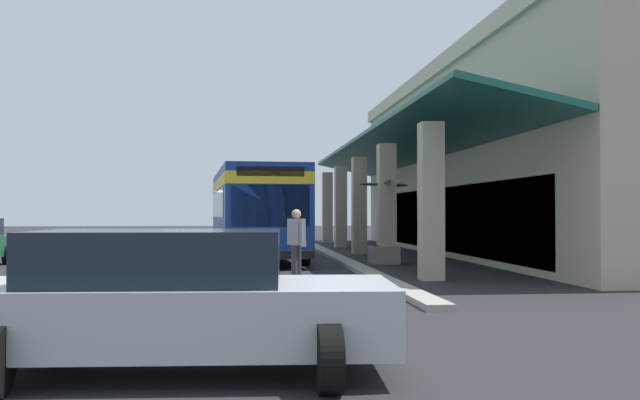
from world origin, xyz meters
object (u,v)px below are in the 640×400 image
transit_bus (254,207)px  potted_palm (384,245)px  pedestrian (296,240)px  parked_sedan_silver (173,300)px

transit_bus → potted_palm: bearing=53.7°
pedestrian → potted_palm: 6.17m
pedestrian → parked_sedan_silver: bearing=-11.2°
transit_bus → parked_sedan_silver: (18.44, -1.05, -1.10)m
transit_bus → parked_sedan_silver: bearing=-3.3°
parked_sedan_silver → potted_palm: 16.25m
transit_bus → potted_palm: 5.30m
transit_bus → parked_sedan_silver: 18.50m
parked_sedan_silver → potted_palm: (-15.39, 5.21, -0.14)m
potted_palm → parked_sedan_silver: bearing=-18.7°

